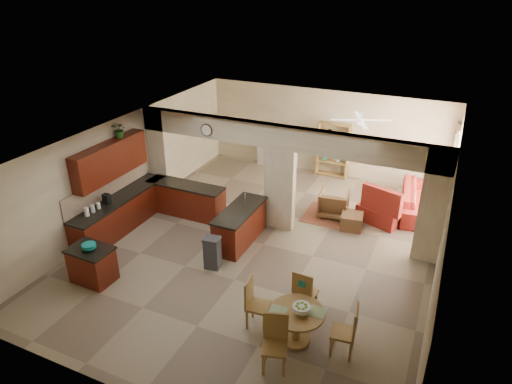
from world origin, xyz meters
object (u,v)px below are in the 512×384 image
at_px(kitchen_island, 92,264).
at_px(armchair, 334,203).
at_px(dining_table, 297,321).
at_px(sofa, 420,200).

height_order(kitchen_island, armchair, kitchen_island).
xyz_separation_m(kitchen_island, dining_table, (4.67, 0.10, 0.06)).
bearing_deg(sofa, dining_table, 160.36).
relative_size(kitchen_island, sofa, 0.39).
relative_size(dining_table, armchair, 1.26).
bearing_deg(dining_table, sofa, 76.82).
distance_m(kitchen_island, sofa, 8.75).
xyz_separation_m(kitchen_island, sofa, (6.11, 6.26, -0.05)).
bearing_deg(sofa, kitchen_island, 129.21).
bearing_deg(sofa, armchair, 112.66).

